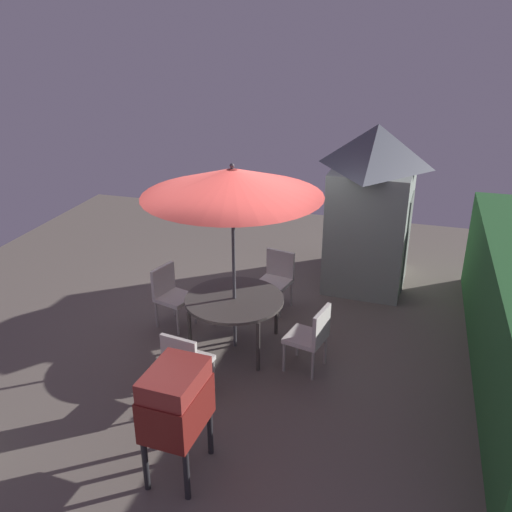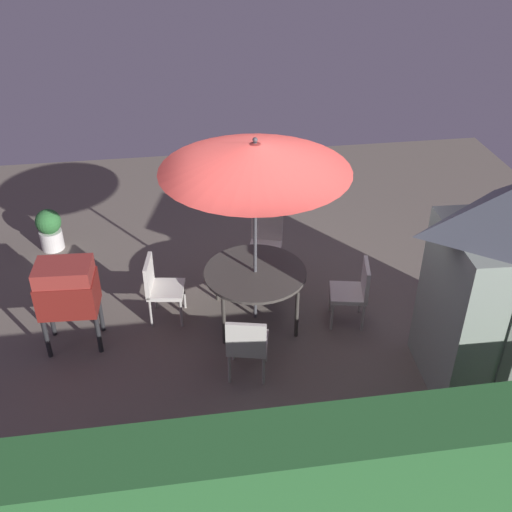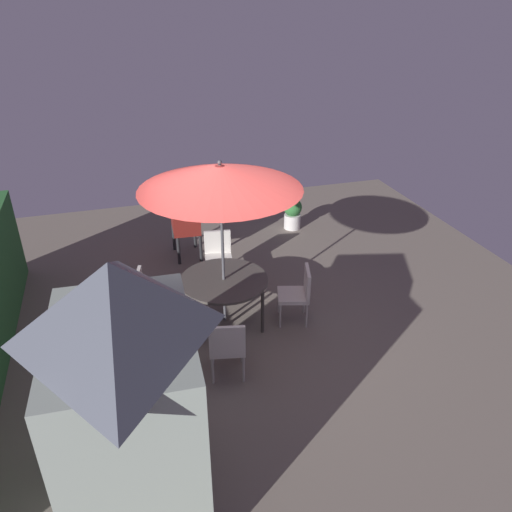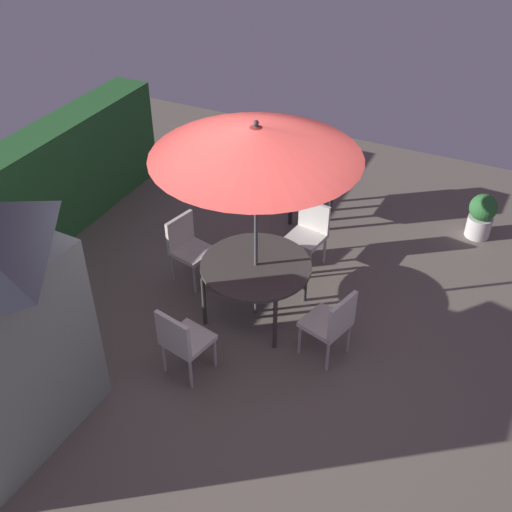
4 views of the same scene
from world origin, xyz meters
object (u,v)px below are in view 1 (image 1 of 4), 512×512
Objects in this scene: patio_table at (234,302)px; chair_near_shed at (170,292)px; patio_umbrella at (232,182)px; chair_toward_house at (277,276)px; chair_toward_hedge at (312,335)px; bbq_grill at (176,401)px; garden_shed at (372,204)px; chair_far_side at (185,361)px.

patio_table is 1.15m from chair_near_shed.
chair_near_shed is at bearing -106.30° from patio_umbrella.
chair_toward_house is (-1.27, 0.27, -1.82)m from patio_umbrella.
chair_toward_hedge reaches higher than patio_table.
bbq_grill is 2.29m from chair_toward_hedge.
bbq_grill reaches higher than patio_table.
bbq_grill reaches higher than chair_toward_house.
patio_table is 1.11× the size of bbq_grill.
patio_umbrella is (0.00, 0.00, 1.65)m from patio_table.
chair_near_shed is at bearing -54.87° from chair_toward_house.
bbq_grill is 1.33× the size of chair_near_shed.
patio_table is at bearing -175.41° from bbq_grill.
garden_shed is at bearing 150.23° from patio_table.
garden_shed is 4.34m from chair_far_side.
bbq_grill is (2.33, 0.19, -1.50)m from patio_umbrella.
chair_toward_house is (-1.53, -0.84, 0.00)m from chair_toward_hedge.
patio_umbrella is at bearing -11.82° from chair_toward_house.
chair_toward_hedge is (0.58, 2.20, 0.00)m from chair_near_shed.
patio_umbrella is at bearing 73.70° from chair_near_shed.
chair_toward_house is (1.39, -1.25, -0.84)m from garden_shed.
garden_shed is at bearing 150.23° from patio_umbrella.
garden_shed reaches higher than patio_table.
chair_toward_hedge is at bearing 127.08° from chair_far_side.
patio_umbrella reaches higher than chair_toward_house.
chair_near_shed and chair_far_side have the same top height.
chair_far_side is 1.00× the size of chair_toward_hedge.
chair_toward_hedge is at bearing 75.31° from chair_near_shed.
bbq_grill is 1.33× the size of chair_far_side.
chair_toward_hedge is at bearing 156.00° from bbq_grill.
chair_far_side is 2.55m from chair_toward_house.
patio_table is (2.66, -1.52, -0.67)m from garden_shed.
bbq_grill is at bearing 25.71° from chair_near_shed.
garden_shed is 2.97× the size of chair_near_shed.
chair_near_shed is (-2.65, -1.27, -0.33)m from bbq_grill.
garden_shed is 2.97× the size of chair_toward_hedge.
patio_umbrella is 2.21m from chair_far_side.
chair_toward_hedge is (0.26, 1.11, -0.17)m from patio_table.
chair_toward_hedge is 1.75m from chair_toward_house.
garden_shed is 2.05m from chair_toward_house.
chair_near_shed is 2.27m from chair_toward_hedge.
chair_near_shed reaches higher than patio_table.
chair_toward_hedge is at bearing 76.92° from patio_table.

